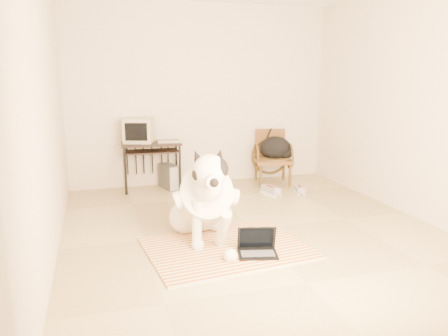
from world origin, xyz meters
name	(u,v)px	position (x,y,z in m)	size (l,w,h in m)	color
floor	(251,229)	(0.00, 0.00, 0.00)	(4.50, 4.50, 0.00)	tan
wall_back	(202,95)	(0.00, 2.25, 1.35)	(4.50, 4.50, 0.00)	beige
wall_front	(395,134)	(0.00, -2.25, 1.35)	(4.50, 4.50, 0.00)	beige
wall_left	(46,110)	(-2.00, 0.00, 1.35)	(4.50, 4.50, 0.00)	beige
wall_right	(414,102)	(2.00, 0.00, 1.35)	(4.50, 4.50, 0.00)	beige
rug	(227,248)	(-0.42, -0.45, 0.01)	(1.64, 1.32, 0.02)	#CE460A
dog	(204,201)	(-0.56, -0.13, 0.41)	(0.69, 1.45, 1.04)	white
laptop	(257,247)	(-0.19, -0.68, 0.08)	(0.41, 0.34, 0.25)	black
computer_desk	(152,149)	(-0.82, 1.97, 0.60)	(0.87, 0.51, 0.70)	black
crt_monitor	(139,130)	(-0.98, 2.05, 0.88)	(0.49, 0.48, 0.35)	#B3A78C
desk_keyboard	(171,142)	(-0.55, 1.91, 0.71)	(0.36, 0.13, 0.02)	#B3A78C
pc_tower	(169,177)	(-0.57, 1.97, 0.18)	(0.26, 0.42, 0.36)	#48484A
rattan_chair	(272,157)	(1.03, 1.88, 0.41)	(0.64, 0.62, 0.82)	brown
backpack	(277,149)	(1.07, 1.82, 0.54)	(0.52, 0.40, 0.36)	black
sneaker_left	(271,191)	(0.75, 1.23, 0.05)	(0.21, 0.35, 0.12)	white
sneaker_right	(300,190)	(1.17, 1.20, 0.04)	(0.17, 0.29, 0.10)	white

